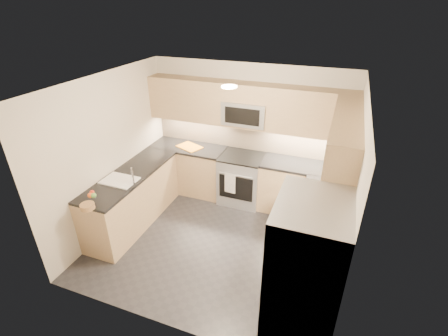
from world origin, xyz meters
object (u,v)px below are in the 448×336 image
Objects in this scene: refrigerator at (304,276)px; cutting_board at (189,147)px; utensil_bowl at (336,166)px; microwave at (246,113)px; fruit_basket at (87,206)px; gas_range at (241,179)px.

refrigerator is 4.00× the size of cutting_board.
utensil_bowl is at bearing 0.96° from cutting_board.
microwave is 1.75m from utensil_bowl.
microwave reaches higher than cutting_board.
refrigerator is 3.48m from cutting_board.
fruit_basket reaches higher than cutting_board.
gas_range is at bearing 57.69° from fruit_basket.
fruit_basket is (-1.45, -2.29, 0.52)m from gas_range.
refrigerator reaches higher than utensil_bowl.
gas_range is 1.16m from cutting_board.
gas_range is 2.86m from refrigerator.
microwave is 3.01× the size of utensil_bowl.
refrigerator reaches higher than gas_range.
utensil_bowl is at bearing 37.41° from fruit_basket.
utensil_bowl is at bearing 86.43° from refrigerator.
refrigerator is (1.45, -2.43, 0.45)m from gas_range.
cutting_board is at bearing -179.04° from utensil_bowl.
microwave is at bearing 90.00° from gas_range.
microwave is 1.69× the size of cutting_board.
fruit_basket is at bearing -122.31° from gas_range.
refrigerator is at bearing -44.19° from cutting_board.
refrigerator is at bearing -60.38° from microwave.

